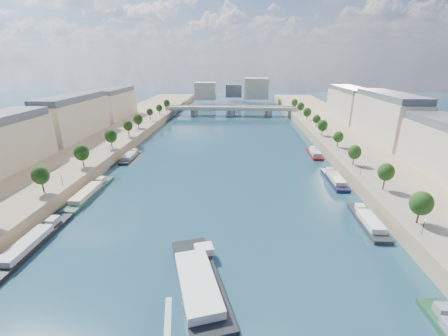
# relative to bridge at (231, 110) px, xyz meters

# --- Properties ---
(ground) EXTENTS (700.00, 700.00, 0.00)m
(ground) POSITION_rel_bridge_xyz_m (0.00, -138.21, -5.08)
(ground) COLOR #0B2533
(ground) RESTS_ON ground
(quay_left) EXTENTS (44.00, 520.00, 5.00)m
(quay_left) POSITION_rel_bridge_xyz_m (-72.00, -138.21, -2.58)
(quay_left) COLOR #9E8460
(quay_left) RESTS_ON ground
(quay_right) EXTENTS (44.00, 520.00, 5.00)m
(quay_right) POSITION_rel_bridge_xyz_m (72.00, -138.21, -2.58)
(quay_right) COLOR #9E8460
(quay_right) RESTS_ON ground
(pave_left) EXTENTS (14.00, 520.00, 0.10)m
(pave_left) POSITION_rel_bridge_xyz_m (-57.00, -138.21, -0.03)
(pave_left) COLOR gray
(pave_left) RESTS_ON quay_left
(pave_right) EXTENTS (14.00, 520.00, 0.10)m
(pave_right) POSITION_rel_bridge_xyz_m (57.00, -138.21, -0.03)
(pave_right) COLOR gray
(pave_right) RESTS_ON quay_right
(trees_left) EXTENTS (4.80, 268.80, 8.26)m
(trees_left) POSITION_rel_bridge_xyz_m (-55.00, -136.21, 5.39)
(trees_left) COLOR #382B1E
(trees_left) RESTS_ON ground
(trees_right) EXTENTS (4.80, 268.80, 8.26)m
(trees_right) POSITION_rel_bridge_xyz_m (55.00, -128.21, 5.39)
(trees_right) COLOR #382B1E
(trees_right) RESTS_ON ground
(lamps_left) EXTENTS (0.36, 200.36, 4.28)m
(lamps_left) POSITION_rel_bridge_xyz_m (-52.50, -148.21, 2.70)
(lamps_left) COLOR black
(lamps_left) RESTS_ON ground
(lamps_right) EXTENTS (0.36, 200.36, 4.28)m
(lamps_right) POSITION_rel_bridge_xyz_m (52.50, -133.21, 2.70)
(lamps_right) COLOR black
(lamps_right) RESTS_ON ground
(buildings_left) EXTENTS (16.00, 226.00, 23.20)m
(buildings_left) POSITION_rel_bridge_xyz_m (-85.00, -126.21, 11.37)
(buildings_left) COLOR #BDAF91
(buildings_left) RESTS_ON ground
(buildings_right) EXTENTS (16.00, 226.00, 23.20)m
(buildings_right) POSITION_rel_bridge_xyz_m (85.00, -126.21, 11.37)
(buildings_right) COLOR #BDAF91
(buildings_right) RESTS_ON ground
(skyline) EXTENTS (79.00, 42.00, 22.00)m
(skyline) POSITION_rel_bridge_xyz_m (3.19, 81.31, 9.57)
(skyline) COLOR #BDAF91
(skyline) RESTS_ON ground
(bridge) EXTENTS (112.00, 12.00, 8.15)m
(bridge) POSITION_rel_bridge_xyz_m (0.00, 0.00, 0.00)
(bridge) COLOR #C1B79E
(bridge) RESTS_ON ground
(tour_barge) EXTENTS (17.45, 31.14, 4.07)m
(tour_barge) POSITION_rel_bridge_xyz_m (-0.64, -207.79, -3.91)
(tour_barge) COLOR black
(tour_barge) RESTS_ON ground
(moored_barges_left) EXTENTS (5.00, 159.96, 3.60)m
(moored_barges_left) POSITION_rel_bridge_xyz_m (-45.50, -194.14, -4.24)
(moored_barges_left) COLOR #1D2140
(moored_barges_left) RESTS_ON ground
(moored_barges_right) EXTENTS (5.00, 162.18, 3.60)m
(moored_barges_right) POSITION_rel_bridge_xyz_m (45.50, -186.05, -4.24)
(moored_barges_right) COLOR black
(moored_barges_right) RESTS_ON ground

